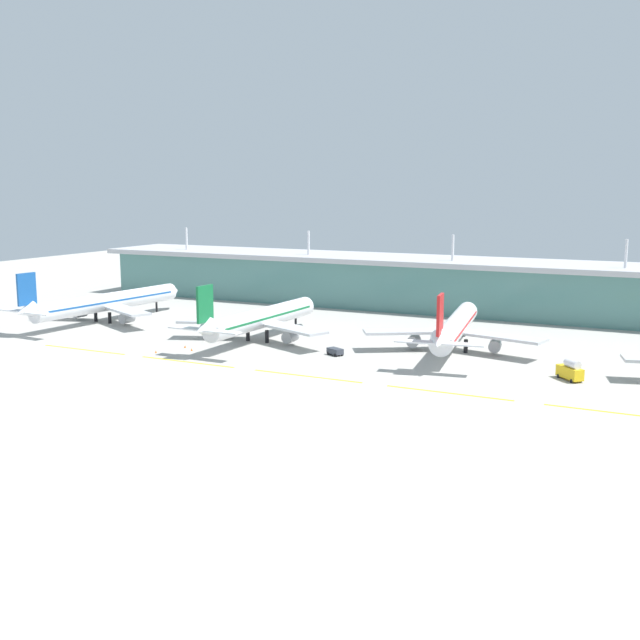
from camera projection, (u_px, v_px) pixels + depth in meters
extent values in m
plane|color=#A8A59E|center=(316.00, 379.00, 177.65)|extent=(600.00, 600.00, 0.00)
cube|color=slate|center=(456.00, 288.00, 274.83)|extent=(280.00, 28.00, 16.64)
cube|color=#B2B2B7|center=(457.00, 262.00, 273.29)|extent=(288.00, 34.00, 1.80)
cylinder|color=silver|center=(187.00, 239.00, 316.33)|extent=(0.90, 0.90, 9.00)
cylinder|color=silver|center=(309.00, 243.00, 291.88)|extent=(0.90, 0.90, 9.00)
cylinder|color=silver|center=(453.00, 248.00, 267.43)|extent=(0.90, 0.90, 9.00)
cylinder|color=silver|center=(626.00, 254.00, 242.98)|extent=(0.90, 0.90, 9.00)
cylinder|color=white|center=(109.00, 302.00, 254.19)|extent=(10.66, 59.86, 5.80)
cone|color=white|center=(174.00, 291.00, 281.06)|extent=(5.82, 4.44, 5.51)
cone|color=white|center=(25.00, 311.00, 226.27)|extent=(5.46, 7.01, 5.72)
cube|color=#19519E|center=(27.00, 289.00, 226.04)|extent=(1.22, 6.44, 9.50)
cube|color=white|center=(14.00, 310.00, 229.52)|extent=(10.23, 4.01, 0.36)
cube|color=white|center=(39.00, 313.00, 223.94)|extent=(10.23, 4.01, 0.36)
cube|color=#B7BABF|center=(73.00, 305.00, 256.76)|extent=(24.94, 13.63, 0.70)
cylinder|color=gray|center=(79.00, 313.00, 257.84)|extent=(3.56, 4.75, 3.20)
cube|color=#B7BABF|center=(126.00, 310.00, 244.58)|extent=(24.50, 16.86, 0.70)
cylinder|color=gray|center=(127.00, 318.00, 246.88)|extent=(3.56, 4.75, 3.20)
cylinder|color=black|center=(157.00, 307.00, 273.86)|extent=(0.70, 0.70, 3.60)
cylinder|color=black|center=(96.00, 316.00, 254.06)|extent=(1.10, 1.10, 3.60)
cylinder|color=black|center=(110.00, 318.00, 250.82)|extent=(1.10, 1.10, 3.60)
cube|color=#19519E|center=(109.00, 300.00, 254.12)|extent=(10.21, 53.93, 0.60)
cylinder|color=silver|center=(263.00, 318.00, 222.50)|extent=(7.03, 51.39, 5.80)
cone|color=silver|center=(309.00, 305.00, 246.63)|extent=(5.60, 4.13, 5.51)
cone|color=silver|center=(203.00, 329.00, 197.30)|extent=(5.09, 6.74, 5.72)
cube|color=#146B38|center=(205.00, 304.00, 197.10)|extent=(0.85, 6.42, 9.50)
cube|color=silver|center=(187.00, 328.00, 200.29)|extent=(10.07, 3.44, 0.36)
cube|color=silver|center=(222.00, 332.00, 195.25)|extent=(10.07, 3.44, 0.36)
cube|color=#B7BABF|center=(219.00, 321.00, 224.35)|extent=(24.86, 14.82, 0.70)
cylinder|color=gray|center=(226.00, 330.00, 225.53)|extent=(3.31, 4.58, 3.20)
cube|color=#B7BABF|center=(291.00, 328.00, 213.37)|extent=(24.73, 15.77, 0.70)
cylinder|color=gray|center=(290.00, 337.00, 215.64)|extent=(3.31, 4.58, 3.20)
cylinder|color=black|center=(296.00, 324.00, 240.08)|extent=(0.70, 0.70, 3.60)
cylinder|color=black|center=(248.00, 335.00, 222.14)|extent=(1.10, 1.10, 3.60)
cylinder|color=black|center=(267.00, 337.00, 219.21)|extent=(1.10, 1.10, 3.60)
cube|color=#146B38|center=(263.00, 316.00, 222.44)|extent=(6.95, 46.27, 0.60)
cylinder|color=white|center=(456.00, 326.00, 208.78)|extent=(14.00, 53.84, 5.80)
cone|color=white|center=(468.00, 310.00, 235.87)|extent=(6.06, 4.80, 5.51)
cone|color=white|center=(439.00, 343.00, 180.55)|extent=(5.89, 7.31, 5.72)
cube|color=red|center=(440.00, 315.00, 180.41)|extent=(1.68, 6.43, 9.50)
cube|color=white|center=(416.00, 342.00, 182.68)|extent=(10.37, 4.71, 0.36)
cube|color=white|center=(463.00, 344.00, 179.43)|extent=(10.37, 4.71, 0.36)
cube|color=#B7BABF|center=(409.00, 331.00, 208.37)|extent=(24.09, 18.15, 0.70)
cylinder|color=gray|center=(414.00, 341.00, 209.85)|extent=(3.86, 4.94, 3.20)
cube|color=#B7BABF|center=(500.00, 336.00, 201.30)|extent=(24.92, 12.07, 0.70)
cylinder|color=gray|center=(495.00, 346.00, 203.48)|extent=(3.86, 4.94, 3.20)
cylinder|color=black|center=(464.00, 331.00, 228.47)|extent=(0.70, 0.70, 3.60)
cylinder|color=black|center=(442.00, 345.00, 207.69)|extent=(1.10, 1.10, 3.60)
cylinder|color=black|center=(466.00, 346.00, 205.80)|extent=(1.10, 1.10, 3.60)
cube|color=red|center=(456.00, 325.00, 208.71)|extent=(13.22, 48.55, 0.60)
cube|color=yellow|center=(84.00, 350.00, 209.98)|extent=(28.00, 0.70, 0.04)
cube|color=yellow|center=(187.00, 362.00, 195.14)|extent=(28.00, 0.70, 0.04)
cube|color=yellow|center=(307.00, 376.00, 180.29)|extent=(28.00, 0.70, 0.04)
cube|color=yellow|center=(448.00, 393.00, 165.45)|extent=(28.00, 0.70, 0.04)
cube|color=yellow|center=(618.00, 413.00, 150.61)|extent=(28.00, 0.70, 0.04)
cube|color=#333842|center=(335.00, 351.00, 202.90)|extent=(5.01, 4.15, 1.40)
cylinder|color=black|center=(342.00, 354.00, 202.43)|extent=(0.96, 0.72, 0.90)
cylinder|color=black|center=(335.00, 355.00, 201.16)|extent=(0.96, 0.72, 0.90)
cylinder|color=black|center=(335.00, 352.00, 204.87)|extent=(0.96, 0.72, 0.90)
cylinder|color=black|center=(328.00, 353.00, 203.60)|extent=(0.96, 0.72, 0.90)
cube|color=gold|center=(570.00, 372.00, 176.52)|extent=(6.87, 6.98, 2.60)
cylinder|color=silver|center=(572.00, 364.00, 175.40)|extent=(4.22, 4.27, 2.00)
cylinder|color=black|center=(559.00, 376.00, 178.75)|extent=(0.88, 0.89, 0.90)
cylinder|color=black|center=(567.00, 375.00, 179.46)|extent=(0.88, 0.89, 0.90)
cylinder|color=black|center=(572.00, 381.00, 174.02)|extent=(0.88, 0.89, 0.90)
cylinder|color=black|center=(581.00, 380.00, 174.73)|extent=(0.88, 0.89, 0.90)
cone|color=orange|center=(185.00, 346.00, 212.57)|extent=(0.56, 0.56, 0.70)
cone|color=orange|center=(192.00, 350.00, 208.52)|extent=(0.56, 0.56, 0.70)
cone|color=orange|center=(156.00, 352.00, 205.82)|extent=(0.56, 0.56, 0.70)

